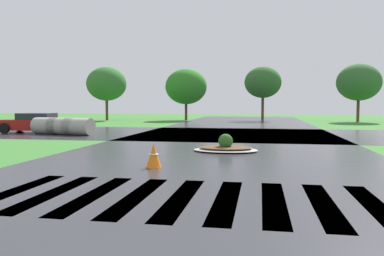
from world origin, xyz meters
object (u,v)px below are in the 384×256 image
Objects in this scene: median_island at (226,148)px; drainage_pipe_stack at (63,126)px; car_silver_hatch at (35,123)px; traffic_cone at (154,156)px.

drainage_pipe_stack is (-10.13, 6.27, 0.35)m from median_island.
drainage_pipe_stack is (2.50, -1.22, -0.09)m from car_silver_hatch.
median_island is at bearing 144.72° from car_silver_hatch.
car_silver_hatch is (-12.63, 7.48, 0.44)m from median_island.
car_silver_hatch is at bearing 154.06° from drainage_pipe_stack.
median_island is 0.54× the size of car_silver_hatch.
drainage_pipe_stack is at bearing 149.43° from car_silver_hatch.
drainage_pipe_stack reaches higher than median_island.
car_silver_hatch is 6.53× the size of traffic_cone.
median_island is at bearing -31.75° from drainage_pipe_stack.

